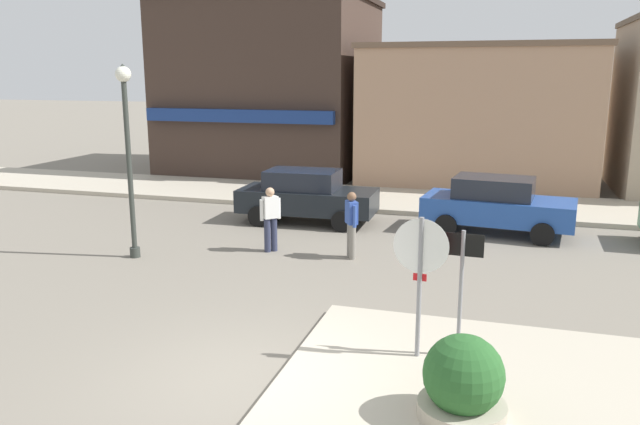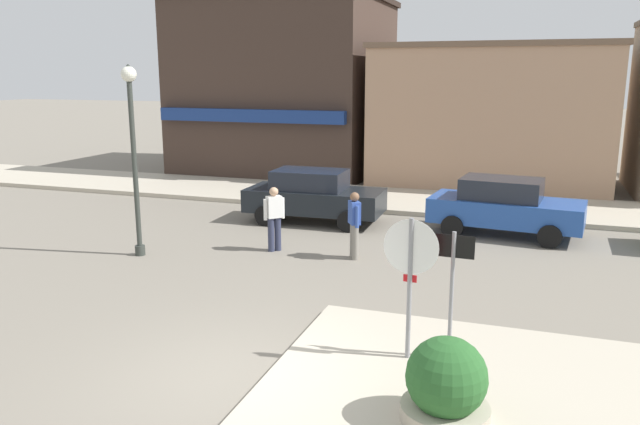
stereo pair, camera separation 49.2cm
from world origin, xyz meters
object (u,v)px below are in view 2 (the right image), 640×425
object	(u,v)px
stop_sign	(410,270)
planter	(446,389)
parked_car_nearest	(314,195)
one_way_sign	(452,283)
pedestrian_crossing_near	(274,217)
parked_car_second	(505,206)
pedestrian_crossing_far	(354,223)
lamp_post	(133,133)

from	to	relation	value
stop_sign	planter	size ratio (longest dim) A/B	1.88
parked_car_nearest	planter	bearing A→B (deg)	-62.25
one_way_sign	pedestrian_crossing_near	bearing A→B (deg)	134.90
stop_sign	one_way_sign	world-z (taller)	stop_sign
parked_car_nearest	parked_car_second	bearing A→B (deg)	2.77
pedestrian_crossing_far	pedestrian_crossing_near	bearing A→B (deg)	-179.78
stop_sign	one_way_sign	distance (m)	0.65
parked_car_nearest	stop_sign	bearing A→B (deg)	-61.93
parked_car_second	pedestrian_crossing_near	xyz separation A→B (m)	(-5.30, -3.47, 0.06)
stop_sign	pedestrian_crossing_near	bearing A→B (deg)	130.19
stop_sign	planter	world-z (taller)	stop_sign
lamp_post	parked_car_nearest	xyz separation A→B (m)	(2.85, 4.62, -2.15)
lamp_post	stop_sign	bearing A→B (deg)	-27.12
pedestrian_crossing_far	parked_car_nearest	bearing A→B (deg)	123.97
planter	lamp_post	size ratio (longest dim) A/B	0.27
planter	pedestrian_crossing_far	xyz separation A→B (m)	(-3.08, 6.74, 0.31)
lamp_post	pedestrian_crossing_near	distance (m)	3.88
one_way_sign	lamp_post	world-z (taller)	lamp_post
stop_sign	one_way_sign	size ratio (longest dim) A/B	1.10
stop_sign	lamp_post	bearing A→B (deg)	152.88
parked_car_second	pedestrian_crossing_near	size ratio (longest dim) A/B	2.59
stop_sign	parked_car_nearest	world-z (taller)	stop_sign
one_way_sign	lamp_post	size ratio (longest dim) A/B	0.46
planter	parked_car_nearest	xyz separation A→B (m)	(-5.23, 9.94, 0.25)
planter	pedestrian_crossing_near	size ratio (longest dim) A/B	0.76
pedestrian_crossing_far	parked_car_second	bearing A→B (deg)	46.76
stop_sign	one_way_sign	xyz separation A→B (m)	(0.59, 0.20, -0.19)
planter	lamp_post	xyz separation A→B (m)	(-8.08, 5.32, 2.40)
planter	stop_sign	bearing A→B (deg)	116.03
parked_car_nearest	pedestrian_crossing_near	xyz separation A→B (m)	(0.10, -3.21, 0.06)
parked_car_second	pedestrian_crossing_far	size ratio (longest dim) A/B	2.59
parked_car_nearest	pedestrian_crossing_far	bearing A→B (deg)	-56.03
pedestrian_crossing_near	lamp_post	bearing A→B (deg)	-154.42
lamp_post	pedestrian_crossing_far	xyz separation A→B (m)	(5.00, 1.42, -2.09)
planter	pedestrian_crossing_far	world-z (taller)	pedestrian_crossing_far
stop_sign	parked_car_second	bearing A→B (deg)	83.70
stop_sign	parked_car_second	distance (m)	8.70
parked_car_nearest	pedestrian_crossing_near	distance (m)	3.21
one_way_sign	pedestrian_crossing_far	size ratio (longest dim) A/B	1.30
lamp_post	parked_car_nearest	distance (m)	5.84
one_way_sign	parked_car_nearest	xyz separation A→B (m)	(-5.05, 8.16, -0.52)
parked_car_second	lamp_post	bearing A→B (deg)	-149.41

